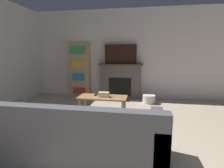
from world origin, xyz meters
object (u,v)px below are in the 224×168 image
fireplace (120,81)px  coffee_table (103,100)px  couch (72,140)px  storage_basket (149,99)px  bookshelf (80,70)px  tv (121,54)px

fireplace → coffee_table: (-0.15, -1.80, -0.14)m
couch → storage_basket: bearing=69.7°
coffee_table → storage_basket: 1.70m
couch → fireplace: bearing=86.7°
couch → storage_basket: couch is taller
coffee_table → storage_basket: bearing=52.4°
bookshelf → storage_basket: size_ratio=4.87×
couch → coffee_table: couch is taller
fireplace → coffee_table: bearing=-94.8°
bookshelf → couch: bearing=-71.6°
tv → bookshelf: 1.40m
couch → coffee_table: 1.56m
tv → coffee_table: tv is taller
fireplace → storage_basket: 1.08m
couch → coffee_table: size_ratio=2.24×
bookshelf → storage_basket: 2.34m
fireplace → bookshelf: bearing=-179.0°
fireplace → coffee_table: size_ratio=1.32×
tv → coffee_table: bearing=-94.8°
fireplace → tv: tv is taller
storage_basket → bookshelf: bearing=168.3°
couch → tv: bearing=86.7°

